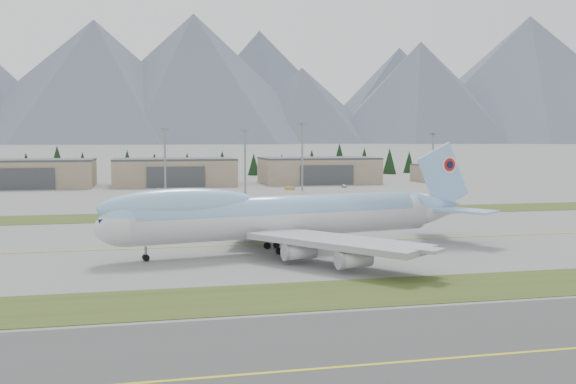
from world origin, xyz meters
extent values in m
plane|color=#60605E|center=(0.00, 0.00, 0.00)|extent=(7000.00, 7000.00, 0.00)
cube|color=#36491A|center=(0.00, -38.00, 0.00)|extent=(400.00, 14.00, 0.08)
cube|color=#36491A|center=(0.00, 45.00, 0.00)|extent=(400.00, 18.00, 0.08)
cube|color=#3C3C3C|center=(0.00, -62.00, 0.00)|extent=(400.00, 32.00, 0.04)
cube|color=gold|center=(0.00, 0.00, 0.00)|extent=(400.00, 0.40, 0.02)
cube|color=gold|center=(0.00, -62.00, 0.00)|extent=(400.00, 0.40, 0.02)
cylinder|color=silver|center=(-3.31, -7.32, 5.39)|extent=(52.30, 15.13, 6.04)
cylinder|color=#94C3F2|center=(-4.23, -7.49, 6.51)|extent=(48.56, 14.02, 5.58)
ellipsoid|color=silver|center=(-28.93, -11.92, 5.39)|extent=(10.58, 7.65, 6.04)
ellipsoid|color=#94C3F2|center=(-28.93, -11.92, 6.51)|extent=(8.86, 6.47, 5.12)
ellipsoid|color=#94C3F2|center=(-20.70, -10.44, 8.27)|extent=(26.16, 9.58, 5.58)
cube|color=#0C1433|center=(-32.13, -12.49, 6.60)|extent=(2.39, 2.73, 1.20)
cone|color=silver|center=(26.88, -1.91, 5.39)|extent=(12.02, 7.80, 5.92)
cone|color=#94C3F2|center=(26.88, -1.91, 6.51)|extent=(11.02, 7.11, 5.39)
cube|color=#94C3F2|center=(27.80, -1.75, 11.71)|extent=(11.18, 2.54, 12.83)
cylinder|color=silver|center=(28.83, -1.19, 13.94)|extent=(3.33, 0.77, 3.35)
cylinder|color=red|center=(28.81, -1.09, 13.94)|extent=(2.41, 0.61, 2.42)
cylinder|color=#0C1433|center=(28.80, -1.00, 13.94)|extent=(1.41, 0.43, 1.39)
cube|color=#94C3F2|center=(27.73, 3.91, 5.95)|extent=(8.01, 11.31, 0.43)
cube|color=#94C3F2|center=(29.70, -7.07, 5.95)|extent=(10.45, 11.57, 0.43)
cube|color=#A1A4A8|center=(-4.19, 8.10, 3.72)|extent=(16.95, 29.25, 0.93)
cube|color=#A1A4A8|center=(1.22, -22.09, 3.72)|extent=(24.17, 27.38, 0.93)
cylinder|color=silver|center=(-7.74, 3.69, 1.95)|extent=(5.17, 3.14, 2.32)
cylinder|color=silver|center=(-4.78, 13.00, 1.95)|extent=(5.17, 3.14, 2.32)
cylinder|color=silver|center=(-3.64, -19.19, 1.95)|extent=(5.17, 3.14, 2.32)
cylinder|color=silver|center=(2.37, -26.89, 1.95)|extent=(5.17, 3.14, 2.32)
cylinder|color=gray|center=(-26.18, -11.42, 1.12)|extent=(0.47, 0.47, 2.23)
cylinder|color=gray|center=(-5.18, -4.83, 1.21)|extent=(0.60, 0.60, 2.42)
cylinder|color=gray|center=(-4.19, -10.32, 1.21)|extent=(0.60, 0.60, 2.42)
cylinder|color=gray|center=(-0.60, -4.01, 1.21)|extent=(0.60, 0.60, 2.42)
cylinder|color=gray|center=(0.38, -9.50, 1.21)|extent=(0.60, 0.60, 2.42)
cylinder|color=black|center=(-26.12, -11.79, 0.51)|extent=(1.06, 0.50, 1.02)
cylinder|color=black|center=(-26.25, -11.06, 0.51)|extent=(1.06, 0.50, 1.02)
cylinder|color=black|center=(-5.18, -4.83, 0.56)|extent=(1.18, 0.65, 1.12)
cylinder|color=black|center=(-4.19, -10.32, 0.56)|extent=(1.18, 0.65, 1.12)
cylinder|color=black|center=(-0.60, -4.01, 0.56)|extent=(1.18, 0.65, 1.12)
cylinder|color=black|center=(0.38, -9.50, 0.56)|extent=(1.18, 0.65, 1.12)
cube|color=gray|center=(-70.00, 150.00, 5.00)|extent=(48.00, 26.00, 10.00)
cube|color=#3D4042|center=(-70.00, 150.00, 10.40)|extent=(48.00, 26.00, 0.80)
cube|color=#3D4042|center=(-70.00, 136.70, 4.00)|extent=(22.08, 0.60, 8.00)
cube|color=gray|center=(-15.00, 150.00, 5.00)|extent=(48.00, 26.00, 10.00)
cube|color=#3D4042|center=(-15.00, 150.00, 10.40)|extent=(48.00, 26.00, 0.80)
cube|color=#3D4042|center=(-15.00, 136.70, 4.00)|extent=(22.08, 0.60, 8.00)
cube|color=gray|center=(45.00, 150.00, 5.00)|extent=(48.00, 26.00, 10.00)
cube|color=#3D4042|center=(45.00, 150.00, 10.40)|extent=(48.00, 26.00, 0.80)
cube|color=#3D4042|center=(45.00, 136.70, 4.00)|extent=(22.08, 0.60, 8.00)
cube|color=gray|center=(95.00, 148.00, 3.50)|extent=(14.00, 12.00, 7.00)
cube|color=#3D4042|center=(95.00, 148.00, 7.30)|extent=(14.00, 12.00, 0.60)
cylinder|color=gray|center=(-19.78, 109.62, 10.75)|extent=(0.70, 0.70, 21.50)
cube|color=gray|center=(-19.78, 109.62, 21.90)|extent=(3.20, 3.20, 0.80)
cylinder|color=gray|center=(7.07, 106.04, 10.54)|extent=(0.70, 0.70, 21.09)
cube|color=gray|center=(7.07, 106.04, 21.49)|extent=(3.20, 3.20, 0.80)
cylinder|color=gray|center=(28.94, 113.20, 11.76)|extent=(0.70, 0.70, 23.52)
cube|color=gray|center=(28.94, 113.20, 23.92)|extent=(3.20, 3.20, 0.80)
cylinder|color=gray|center=(79.86, 113.53, 10.03)|extent=(0.70, 0.70, 20.05)
cube|color=gray|center=(79.86, 113.53, 20.45)|extent=(3.20, 3.20, 0.80)
imported|color=silver|center=(-22.10, 119.05, 0.00)|extent=(1.74, 3.81, 1.27)
imported|color=gold|center=(25.25, 117.40, 0.00)|extent=(4.30, 2.46, 1.34)
imported|color=#B2B3B8|center=(48.09, 123.77, 0.00)|extent=(1.74, 3.68, 1.03)
cone|color=black|center=(-82.03, 213.58, 6.04)|extent=(6.77, 6.77, 12.09)
cone|color=black|center=(-67.62, 211.45, 7.69)|extent=(8.61, 8.61, 15.38)
cone|color=black|center=(-56.43, 215.47, 6.15)|extent=(6.89, 6.89, 12.30)
cone|color=black|center=(-35.13, 210.84, 6.63)|extent=(7.43, 7.43, 13.26)
cone|color=black|center=(-22.17, 210.49, 5.82)|extent=(6.52, 6.52, 11.65)
cone|color=black|center=(-6.08, 213.03, 5.87)|extent=(6.57, 6.57, 11.73)
cone|color=black|center=(11.71, 214.79, 6.31)|extent=(7.07, 7.07, 12.63)
cone|color=black|center=(27.28, 210.79, 5.58)|extent=(6.25, 6.25, 11.15)
cone|color=black|center=(41.36, 208.46, 5.45)|extent=(6.11, 6.11, 10.91)
cone|color=black|center=(57.43, 209.27, 6.54)|extent=(7.32, 7.32, 13.08)
cone|color=black|center=(73.63, 213.61, 8.09)|extent=(9.07, 9.07, 16.19)
cone|color=black|center=(87.77, 214.49, 6.93)|extent=(7.76, 7.76, 13.85)
cone|color=black|center=(99.59, 208.09, 6.91)|extent=(7.73, 7.73, 13.81)
cone|color=black|center=(113.80, 215.49, 5.98)|extent=(6.70, 6.70, 11.97)
cone|color=black|center=(135.86, 212.13, 8.32)|extent=(9.32, 9.32, 16.65)
cone|color=slate|center=(-200.00, 2272.34, 217.25)|extent=(984.98, 984.98, 434.51)
cone|color=silver|center=(-200.00, 2272.34, 347.61)|extent=(374.29, 374.29, 173.80)
cone|color=slate|center=(150.00, 2290.50, 236.38)|extent=(1011.53, 1011.53, 472.75)
cone|color=silver|center=(150.00, 2290.50, 378.20)|extent=(384.38, 384.38, 189.10)
cone|color=slate|center=(550.00, 2259.55, 141.95)|extent=(638.68, 638.68, 283.91)
cone|color=silver|center=(550.00, 2259.55, 227.13)|extent=(242.70, 242.70, 113.56)
cone|color=slate|center=(1000.00, 2194.60, 192.51)|extent=(802.96, 802.96, 385.02)
cone|color=silver|center=(1000.00, 2194.60, 308.02)|extent=(305.12, 305.12, 154.01)
cone|color=slate|center=(1500.00, 2256.96, 255.98)|extent=(1185.36, 1185.36, 511.96)
cone|color=silver|center=(1500.00, 2256.96, 409.57)|extent=(450.44, 450.44, 204.78)
cone|color=slate|center=(-200.00, 2900.00, 221.10)|extent=(884.39, 884.39, 442.19)
cone|color=silver|center=(-200.00, 2900.00, 344.91)|extent=(353.76, 353.76, 194.57)
cone|color=slate|center=(500.00, 2900.00, 260.91)|extent=(1043.62, 1043.62, 521.81)
cone|color=silver|center=(500.00, 2900.00, 407.01)|extent=(417.45, 417.45, 229.60)
cone|color=slate|center=(1200.00, 2900.00, 231.88)|extent=(927.53, 927.53, 463.77)
cone|color=silver|center=(1200.00, 2900.00, 361.74)|extent=(371.01, 371.01, 204.06)
cone|color=slate|center=(1900.00, 2900.00, 232.90)|extent=(931.61, 931.61, 465.81)
cone|color=silver|center=(1900.00, 2900.00, 363.33)|extent=(372.65, 372.65, 204.95)
camera|label=1|loc=(-25.75, -111.26, 18.85)|focal=40.00mm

